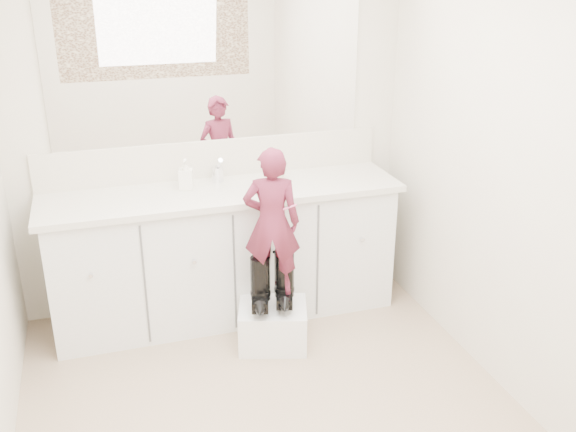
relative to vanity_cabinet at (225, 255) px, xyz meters
name	(u,v)px	position (x,y,z in m)	size (l,w,h in m)	color
floor	(279,426)	(0.00, -1.23, -0.42)	(3.00, 3.00, 0.00)	#988064
wall_back	(212,131)	(0.00, 0.27, 0.77)	(2.60, 2.60, 0.00)	beige
wall_front	(456,429)	(0.00, -2.73, 0.77)	(2.60, 2.60, 0.00)	beige
wall_right	(524,182)	(1.30, -1.23, 0.78)	(3.00, 3.00, 0.00)	beige
vanity_cabinet	(225,255)	(0.00, 0.00, 0.00)	(2.20, 0.55, 0.85)	silver
countertop	(223,192)	(0.00, -0.01, 0.45)	(2.28, 0.58, 0.04)	beige
backsplash	(214,158)	(0.00, 0.26, 0.59)	(2.28, 0.03, 0.25)	beige
mirror	(209,63)	(0.00, 0.26, 1.22)	(2.00, 0.02, 1.00)	white
dot_panel	(474,258)	(0.00, -2.71, 1.22)	(2.00, 0.01, 1.20)	#472819
faucet	(217,174)	(0.00, 0.15, 0.52)	(0.08, 0.08, 0.10)	silver
cup	(279,174)	(0.39, 0.06, 0.51)	(0.09, 0.09, 0.09)	#C0B89A
soap_bottle	(186,174)	(-0.22, 0.07, 0.56)	(0.09, 0.09, 0.19)	white
step_stool	(273,325)	(0.19, -0.48, -0.29)	(0.41, 0.34, 0.26)	white
boot_left	(260,283)	(0.11, -0.48, 0.01)	(0.13, 0.23, 0.34)	black
boot_right	(284,280)	(0.26, -0.48, 0.01)	(0.13, 0.23, 0.34)	black
toddler	(272,223)	(0.19, -0.48, 0.39)	(0.33, 0.22, 0.91)	#962E55
toothbrush	(285,209)	(0.26, -0.51, 0.49)	(0.01, 0.01, 0.14)	pink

